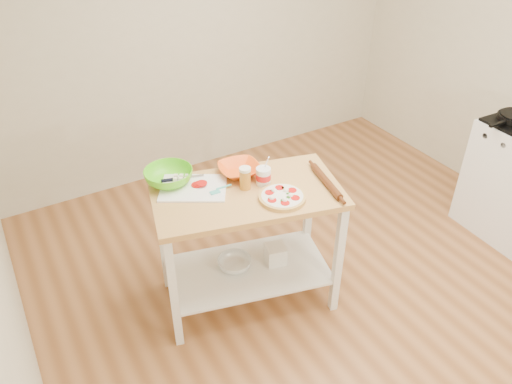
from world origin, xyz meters
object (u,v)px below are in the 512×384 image
Objects in this scene: beer_pint at (245,178)px; cutting_board at (193,187)px; spatula at (220,189)px; shelf_bin at (275,254)px; yogurt_tub at (263,176)px; orange_bowl at (239,170)px; green_bowl at (169,176)px; knife at (177,179)px; prep_island at (247,224)px; rolling_pin at (326,181)px; pizza at (282,197)px; shelf_glass_bowl at (234,263)px.

cutting_board is at bearing 150.31° from beer_pint.
shelf_bin is (0.35, -0.11, -0.59)m from spatula.
orange_bowl is at bearing 113.16° from yogurt_tub.
orange_bowl is at bearing -16.80° from green_bowl.
beer_pint reaches higher than spatula.
yogurt_tub reaches higher than spatula.
spatula is 0.30m from knife.
prep_island is 3.35× the size of rolling_pin.
rolling_pin is at bearing -15.52° from knife.
pizza is at bearing 179.27° from rolling_pin.
pizza reaches higher than shelf_bin.
cutting_board is 1.65× the size of green_bowl.
knife is at bearing 133.32° from pizza.
beer_pint reaches higher than orange_bowl.
pizza is 0.20m from yogurt_tub.
yogurt_tub reaches higher than rolling_pin.
green_bowl is 0.48m from beer_pint.
orange_bowl is 0.19m from yogurt_tub.
cutting_board is at bearing 145.22° from shelf_glass_bowl.
yogurt_tub is at bearing 8.79° from prep_island.
pizza is 0.70m from shelf_glass_bowl.
prep_island is 0.35m from pizza.
pizza is at bearing -47.74° from shelf_glass_bowl.
knife is (-0.33, 0.32, 0.27)m from prep_island.
knife is (-0.47, 0.50, 0.00)m from pizza.
cutting_board is (-0.27, 0.19, 0.26)m from prep_island.
rolling_pin reaches higher than shelf_glass_bowl.
shelf_glass_bowl is (-0.21, 0.24, -0.62)m from pizza.
beer_pint is at bearing -14.86° from shelf_glass_bowl.
knife is 0.93m from rolling_pin.
pizza is at bearing -86.48° from yogurt_tub.
green_bowl reaches higher than cutting_board.
knife is at bearing 135.91° from prep_island.
prep_island reaches higher than shelf_bin.
yogurt_tub is 0.64m from shelf_bin.
rolling_pin is (0.46, -0.18, 0.27)m from prep_island.
pizza reaches higher than knife.
yogurt_tub reaches higher than pizza.
shelf_bin is at bearing -8.96° from prep_island.
green_bowl is 0.79× the size of rolling_pin.
spatula is at bearing 167.81° from yogurt_tub.
pizza is 0.61m from shelf_bin.
cutting_board is at bearing -179.80° from orange_bowl.
yogurt_tub reaches higher than cutting_board.
knife is 1.34× the size of yogurt_tub.
yogurt_tub is at bearing 148.72° from rolling_pin.
green_bowl is at bearing -171.38° from knife.
knife is 0.87m from shelf_bin.
beer_pint is 1.10× the size of shelf_bin.
green_bowl is 1.31× the size of shelf_glass_bowl.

